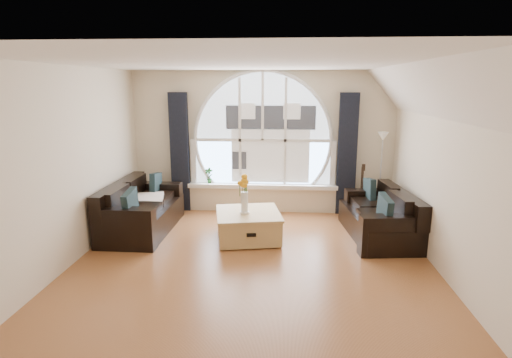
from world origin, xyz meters
name	(u,v)px	position (x,y,z in m)	size (l,w,h in m)	color
ground	(251,269)	(0.00, 0.00, 0.00)	(5.00, 5.50, 0.01)	brown
ceiling	(251,63)	(0.00, 0.00, 2.70)	(5.00, 5.50, 0.01)	silver
wall_back	(263,142)	(0.00, 2.75, 1.35)	(5.00, 0.01, 2.70)	beige
wall_front	(216,261)	(0.00, -2.75, 1.35)	(5.00, 0.01, 2.70)	beige
wall_left	(63,169)	(-2.50, 0.00, 1.35)	(0.01, 5.50, 2.70)	beige
wall_right	(452,175)	(2.50, 0.00, 1.35)	(0.01, 5.50, 2.70)	beige
attic_slope	(435,93)	(2.20, 0.00, 2.35)	(0.92, 5.50, 0.72)	silver
arched_window	(263,128)	(0.00, 2.72, 1.62)	(2.60, 0.06, 2.15)	silver
window_sill	(262,186)	(0.00, 2.65, 0.51)	(2.90, 0.22, 0.08)	white
window_frame	(263,128)	(0.00, 2.69, 1.62)	(2.76, 0.08, 2.15)	white
neighbor_house	(270,135)	(0.15, 2.71, 1.50)	(1.70, 0.02, 1.50)	silver
curtain_left	(180,153)	(-1.60, 2.63, 1.15)	(0.35, 0.12, 2.30)	black
curtain_right	(347,155)	(1.60, 2.63, 1.15)	(0.35, 0.12, 2.30)	black
sofa_left	(142,208)	(-1.97, 1.39, 0.40)	(0.94, 1.88, 0.83)	black
sofa_right	(379,213)	(1.97, 1.38, 0.40)	(0.88, 1.75, 0.78)	black
coffee_chest	(248,224)	(-0.14, 1.13, 0.24)	(1.00, 1.00, 0.49)	#A58551
throw_blanket	(147,200)	(-1.93, 1.54, 0.50)	(0.55, 0.55, 0.10)	silver
vase_flowers	(244,189)	(-0.19, 1.08, 0.84)	(0.24, 0.24, 0.70)	white
floor_lamp	(380,175)	(2.21, 2.48, 0.80)	(0.24, 0.24, 1.60)	#B2B2B2
guitar	(361,191)	(1.83, 2.28, 0.53)	(0.36, 0.24, 1.06)	brown
potted_plant	(209,175)	(-1.05, 2.65, 0.70)	(0.16, 0.11, 0.31)	#1E6023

